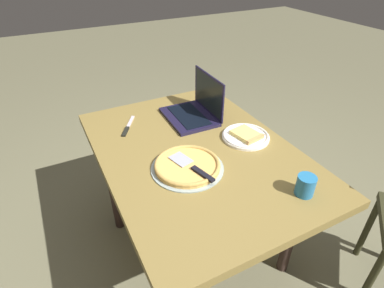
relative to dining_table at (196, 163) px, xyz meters
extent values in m
plane|color=#69664B|center=(0.00, 0.00, -0.64)|extent=(12.00, 12.00, 0.00)
cube|color=olive|center=(0.00, 0.00, 0.06)|extent=(1.28, 0.91, 0.04)
cylinder|color=#342520|center=(-0.37, -0.37, -0.30)|extent=(0.06, 0.06, 0.69)
cylinder|color=#342520|center=(0.37, -0.37, -0.30)|extent=(0.06, 0.06, 0.69)
cylinder|color=#342520|center=(0.37, 0.37, -0.30)|extent=(0.06, 0.06, 0.69)
cube|color=black|center=(0.30, -0.11, 0.09)|extent=(0.34, 0.26, 0.02)
cube|color=black|center=(0.30, -0.11, 0.10)|extent=(0.30, 0.16, 0.00)
cube|color=black|center=(0.30, -0.24, 0.22)|extent=(0.33, 0.02, 0.23)
cube|color=black|center=(0.30, -0.24, 0.22)|extent=(0.30, 0.01, 0.20)
cylinder|color=white|center=(-0.02, -0.28, 0.09)|extent=(0.25, 0.25, 0.01)
torus|color=white|center=(-0.02, -0.28, 0.10)|extent=(0.24, 0.24, 0.01)
cube|color=#E1C466|center=(-0.02, -0.28, 0.11)|extent=(0.16, 0.13, 0.02)
cube|color=tan|center=(-0.09, -0.29, 0.11)|extent=(0.04, 0.12, 0.03)
cylinder|color=#94A5A3|center=(-0.11, 0.11, 0.09)|extent=(0.33, 0.33, 0.01)
cylinder|color=#E7AE57|center=(-0.11, 0.11, 0.10)|extent=(0.30, 0.30, 0.02)
torus|color=tan|center=(-0.11, 0.11, 0.11)|extent=(0.30, 0.30, 0.02)
cube|color=#A8AABD|center=(-0.07, 0.12, 0.11)|extent=(0.12, 0.09, 0.00)
cube|color=black|center=(-0.21, 0.08, 0.11)|extent=(0.13, 0.06, 0.01)
cube|color=beige|center=(0.40, 0.22, 0.09)|extent=(0.15, 0.10, 0.00)
cube|color=black|center=(0.32, 0.26, 0.09)|extent=(0.09, 0.07, 0.01)
cylinder|color=teal|center=(-0.48, -0.24, 0.13)|extent=(0.08, 0.08, 0.09)
cylinder|color=#4D2217|center=(-0.48, -0.24, 0.15)|extent=(0.07, 0.07, 0.01)
cylinder|color=#2E2E1A|center=(-0.51, -0.84, -0.42)|extent=(0.03, 0.03, 0.45)
cylinder|color=#2E2E1A|center=(-0.73, -0.58, -0.42)|extent=(0.03, 0.03, 0.45)
camera|label=1|loc=(-1.10, 0.59, 0.96)|focal=28.77mm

